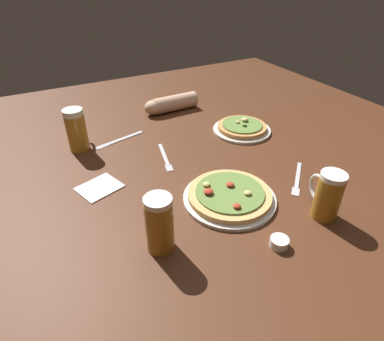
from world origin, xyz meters
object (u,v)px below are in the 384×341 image
fork_left (165,157)px  diner_arm (169,104)px  napkin_folded (99,187)px  beer_mug_amber (77,130)px  ramekin_sauce (279,242)px  fork_spare (297,179)px  beer_mug_pale (159,223)px  pizza_plate_near (229,196)px  pizza_plate_far (242,128)px  knife_right (120,140)px  beer_mug_dark (327,195)px

fork_left → diner_arm: (0.21, 0.41, 0.04)m
napkin_folded → beer_mug_amber: bearing=89.3°
ramekin_sauce → fork_spare: bearing=38.6°
beer_mug_pale → napkin_folded: (-0.08, 0.35, -0.08)m
ramekin_sauce → beer_mug_amber: bearing=114.2°
beer_mug_pale → pizza_plate_near: bearing=16.1°
pizza_plate_near → beer_mug_pale: (-0.28, -0.08, 0.07)m
diner_arm → beer_mug_pale: bearing=-116.3°
pizza_plate_far → napkin_folded: pizza_plate_far is taller
beer_mug_amber → knife_right: size_ratio=0.77×
fork_spare → pizza_plate_near: bearing=176.5°
beer_mug_pale → ramekin_sauce: 0.34m
beer_mug_pale → fork_left: beer_mug_pale is taller
beer_mug_pale → knife_right: beer_mug_pale is taller
napkin_folded → diner_arm: size_ratio=0.48×
beer_mug_amber → fork_left: beer_mug_amber is taller
beer_mug_amber → beer_mug_pale: (0.08, -0.65, -0.00)m
napkin_folded → pizza_plate_near: bearing=-36.6°
diner_arm → napkin_folded: bearing=-135.3°
beer_mug_dark → beer_mug_pale: size_ratio=0.92×
beer_mug_pale → diner_arm: 0.93m
fork_left → ramekin_sauce: bearing=-81.7°
beer_mug_amber → fork_left: size_ratio=0.84×
pizza_plate_far → ramekin_sauce: bearing=-117.0°
diner_arm → pizza_plate_near: bearing=-100.0°
beer_mug_dark → fork_spare: 0.21m
pizza_plate_near → beer_mug_pale: size_ratio=1.78×
pizza_plate_far → beer_mug_dark: 0.61m
beer_mug_amber → diner_arm: bearing=20.3°
beer_mug_amber → ramekin_sauce: 0.89m
fork_spare → pizza_plate_far: bearing=83.6°
beer_mug_dark → ramekin_sauce: bearing=-169.6°
beer_mug_amber → knife_right: bearing=-0.9°
pizza_plate_near → knife_right: 0.60m
pizza_plate_far → beer_mug_amber: bearing=165.2°
pizza_plate_far → beer_mug_amber: size_ratio=1.48×
napkin_folded → knife_right: 0.35m
fork_spare → diner_arm: (-0.15, 0.77, 0.04)m
beer_mug_pale → fork_spare: 0.57m
ramekin_sauce → pizza_plate_far: bearing=63.0°
beer_mug_amber → ramekin_sauce: (0.36, -0.81, -0.07)m
beer_mug_pale → ramekin_sauce: bearing=-28.2°
pizza_plate_near → beer_mug_dark: (0.21, -0.20, 0.06)m
beer_mug_amber → napkin_folded: size_ratio=1.29×
pizza_plate_far → fork_spare: pizza_plate_far is taller
ramekin_sauce → fork_spare: ramekin_sauce is taller
napkin_folded → ramekin_sauce: bearing=-53.8°
beer_mug_dark → fork_left: size_ratio=0.75×
beer_mug_pale → fork_spare: size_ratio=1.00×
beer_mug_amber → fork_spare: (0.64, -0.59, -0.08)m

